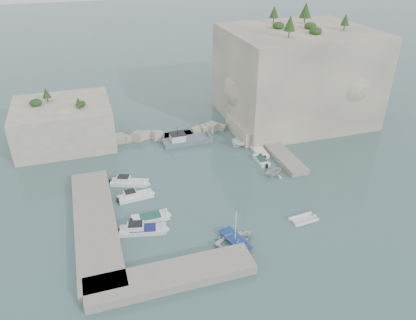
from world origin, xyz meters
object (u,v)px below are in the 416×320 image
object	(u,v)px
inflatable_dinghy	(303,220)
tender_east_d	(244,145)
tender_east_a	(273,175)
motorboat_d	(143,232)
rowboat	(235,242)
motorboat_c	(151,219)
motorboat_b	(136,198)
motorboat_a	(130,184)
work_boat	(187,143)
tender_east_c	(259,152)
tender_east_b	(261,162)

from	to	relation	value
inflatable_dinghy	tender_east_d	world-z (taller)	tender_east_d
tender_east_a	motorboat_d	bearing A→B (deg)	91.25
motorboat_d	rowboat	xyz separation A→B (m)	(10.08, -5.30, 0.00)
motorboat_c	motorboat_d	world-z (taller)	motorboat_d
motorboat_b	motorboat_a	world-z (taller)	same
motorboat_a	tender_east_d	distance (m)	21.66
motorboat_b	rowboat	world-z (taller)	motorboat_b
motorboat_b	motorboat_d	distance (m)	7.56
motorboat_c	rowboat	distance (m)	11.52
motorboat_b	tender_east_a	size ratio (longest dim) A/B	1.50
work_boat	motorboat_d	bearing A→B (deg)	-119.42
motorboat_b	motorboat_a	size ratio (longest dim) A/B	0.88
tender_east_a	tender_east_c	xyz separation A→B (m)	(0.96, 7.56, 0.00)
motorboat_d	tender_east_a	size ratio (longest dim) A/B	1.80
motorboat_c	motorboat_d	distance (m)	2.56
rowboat	work_boat	bearing A→B (deg)	-18.06
rowboat	inflatable_dinghy	world-z (taller)	rowboat
motorboat_d	tender_east_c	world-z (taller)	motorboat_d
motorboat_a	work_boat	distance (m)	15.60
work_boat	motorboat_b	bearing A→B (deg)	-129.89
motorboat_d	rowboat	world-z (taller)	motorboat_d
motorboat_d	tender_east_c	bearing A→B (deg)	45.31
motorboat_c	inflatable_dinghy	distance (m)	19.61
tender_east_b	tender_east_c	world-z (taller)	same
motorboat_b	tender_east_d	xyz separation A→B (m)	(20.36, 10.29, 0.00)
inflatable_dinghy	work_boat	distance (m)	27.15
motorboat_b	rowboat	xyz separation A→B (m)	(9.80, -12.86, 0.00)
motorboat_b	tender_east_c	distance (m)	23.03
motorboat_b	tender_east_d	size ratio (longest dim) A/B	1.08
tender_east_c	work_boat	distance (m)	12.66
motorboat_a	motorboat_c	distance (m)	9.30
tender_east_c	motorboat_d	bearing A→B (deg)	127.50
tender_east_b	tender_east_c	size ratio (longest dim) A/B	0.75
tender_east_b	work_boat	xyz separation A→B (m)	(-9.52, 10.20, 0.00)
motorboat_b	motorboat_d	world-z (taller)	same
motorboat_a	tender_east_c	bearing A→B (deg)	29.82
motorboat_d	tender_east_b	xyz separation A→B (m)	(21.12, 11.58, 0.00)
rowboat	inflatable_dinghy	xyz separation A→B (m)	(9.84, 1.24, 0.00)
motorboat_c	tender_east_a	world-z (taller)	tender_east_a
motorboat_a	inflatable_dinghy	distance (m)	25.24
inflatable_dinghy	tender_east_d	size ratio (longest dim) A/B	0.78
motorboat_a	motorboat_b	bearing A→B (deg)	-64.06
inflatable_dinghy	tender_east_d	bearing A→B (deg)	82.95
work_boat	tender_east_a	bearing A→B (deg)	-58.01
inflatable_dinghy	tender_east_b	bearing A→B (deg)	80.43
motorboat_c	tender_east_c	distance (m)	24.33
work_boat	motorboat_c	bearing A→B (deg)	-119.04
inflatable_dinghy	motorboat_a	bearing A→B (deg)	137.09
tender_east_d	inflatable_dinghy	bearing A→B (deg)	168.25
motorboat_c	motorboat_d	size ratio (longest dim) A/B	0.83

